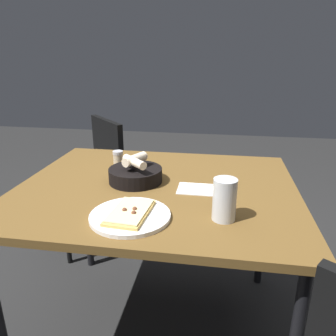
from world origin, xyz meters
The scene contains 8 objects.
ground centered at (0.00, 0.00, 0.00)m, with size 8.00×8.00×0.00m, color black.
dining_table centered at (0.00, 0.00, 0.68)m, with size 1.14×0.94×0.75m.
pizza_plate centered at (0.03, 0.29, 0.76)m, with size 0.27×0.27×0.04m.
bread_basket centered at (0.10, -0.03, 0.78)m, with size 0.23×0.23×0.12m.
beer_glass centered at (-0.27, 0.25, 0.81)m, with size 0.08×0.08×0.14m.
pepper_shaker centered at (0.22, -0.19, 0.78)m, with size 0.05×0.05×0.08m.
napkin centered at (-0.17, 0.02, 0.75)m, with size 0.16×0.12×0.00m.
chair_near centered at (0.59, -0.73, 0.49)m, with size 0.62×0.62×0.85m.
Camera 1 is at (-0.25, 1.23, 1.27)m, focal length 34.90 mm.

